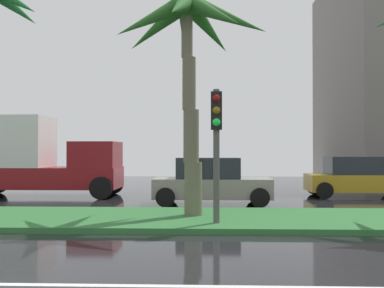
# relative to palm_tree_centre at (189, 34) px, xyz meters

# --- Properties ---
(ground_plane) EXTENTS (90.00, 42.00, 0.10)m
(ground_plane) POSITION_rel_palm_tree_centre_xyz_m (-2.61, 0.71, -5.37)
(ground_plane) COLOR black
(median_strip) EXTENTS (85.50, 4.00, 0.15)m
(median_strip) POSITION_rel_palm_tree_centre_xyz_m (-2.61, -0.29, -5.24)
(median_strip) COLOR #2D6B33
(median_strip) RESTS_ON ground_plane
(palm_tree_centre) EXTENTS (4.45, 4.71, 6.55)m
(palm_tree_centre) POSITION_rel_palm_tree_centre_xyz_m (0.00, 0.00, 0.00)
(palm_tree_centre) COLOR #66604C
(palm_tree_centre) RESTS_ON median_strip
(traffic_signal_median_right) EXTENTS (0.28, 0.43, 3.39)m
(traffic_signal_median_right) POSITION_rel_palm_tree_centre_xyz_m (0.76, -1.42, -2.83)
(traffic_signal_median_right) COLOR #4C4C47
(traffic_signal_median_right) RESTS_ON median_strip
(box_truck_lead) EXTENTS (6.40, 2.64, 3.46)m
(box_truck_lead) POSITION_rel_palm_tree_centre_xyz_m (-6.57, 6.50, -3.77)
(box_truck_lead) COLOR maroon
(box_truck_lead) RESTS_ON ground_plane
(car_in_traffic_second) EXTENTS (4.30, 2.02, 1.72)m
(car_in_traffic_second) POSITION_rel_palm_tree_centre_xyz_m (0.65, 3.84, -4.49)
(car_in_traffic_second) COLOR gray
(car_in_traffic_second) RESTS_ON ground_plane
(car_in_traffic_third) EXTENTS (4.30, 2.02, 1.72)m
(car_in_traffic_third) POSITION_rel_palm_tree_centre_xyz_m (6.94, 6.77, -4.49)
(car_in_traffic_third) COLOR #B28C1E
(car_in_traffic_third) RESTS_ON ground_plane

